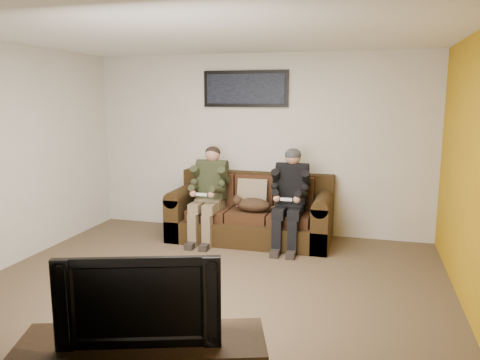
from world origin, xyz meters
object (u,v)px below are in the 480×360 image
(person_left, at_px, (209,188))
(cat, at_px, (252,204))
(sofa, at_px, (252,215))
(framed_poster, at_px, (245,89))
(person_right, at_px, (290,192))
(television, at_px, (141,296))

(person_left, relative_size, cat, 1.97)
(sofa, xyz_separation_m, framed_poster, (-0.20, 0.39, 1.76))
(cat, xyz_separation_m, framed_poster, (-0.26, 0.61, 1.56))
(person_right, xyz_separation_m, cat, (-0.51, -0.03, -0.19))
(person_right, relative_size, framed_poster, 1.05)
(person_right, xyz_separation_m, television, (-0.34, -3.59, 0.03))
(framed_poster, bearing_deg, cat, -66.99)
(person_left, distance_m, cat, 0.66)
(person_right, distance_m, television, 3.61)
(person_right, height_order, television, person_right)
(person_left, xyz_separation_m, cat, (0.63, -0.03, -0.19))
(person_right, bearing_deg, television, -95.35)
(framed_poster, bearing_deg, person_left, -122.97)
(sofa, xyz_separation_m, television, (0.24, -3.78, 0.43))
(sofa, relative_size, television, 2.24)
(cat, bearing_deg, person_right, 3.71)
(person_left, bearing_deg, sofa, 18.01)
(sofa, relative_size, person_left, 1.71)
(cat, bearing_deg, person_left, 177.00)
(sofa, xyz_separation_m, cat, (0.06, -0.22, 0.20))
(sofa, xyz_separation_m, person_left, (-0.57, -0.19, 0.39))
(framed_poster, relative_size, television, 1.26)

